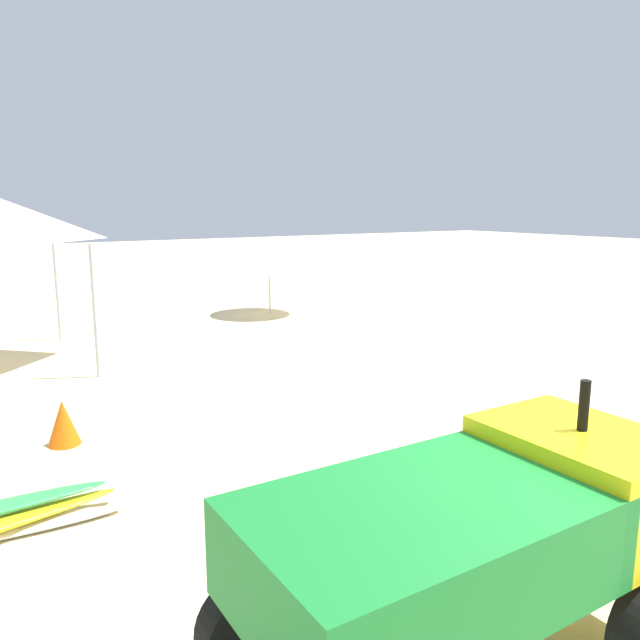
# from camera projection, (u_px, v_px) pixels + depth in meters

# --- Properties ---
(ground) EXTENTS (80.00, 80.00, 0.00)m
(ground) POSITION_uv_depth(u_px,v_px,m) (580.00, 583.00, 4.12)
(ground) COLOR beige
(utility_cart) EXTENTS (2.56, 1.31, 1.50)m
(utility_cart) POSITION_uv_depth(u_px,v_px,m) (479.00, 535.00, 3.23)
(utility_cart) COLOR #197A2D
(utility_cart) RESTS_ON ground
(beach_umbrella_left) EXTENTS (1.83, 1.83, 1.60)m
(beach_umbrella_left) POSITION_uv_depth(u_px,v_px,m) (269.00, 258.00, 13.90)
(beach_umbrella_left) COLOR beige
(beach_umbrella_left) RESTS_ON ground
(traffic_cone_far) EXTENTS (0.34, 0.34, 0.48)m
(traffic_cone_far) POSITION_uv_depth(u_px,v_px,m) (63.00, 423.00, 6.44)
(traffic_cone_far) COLOR orange
(traffic_cone_far) RESTS_ON ground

